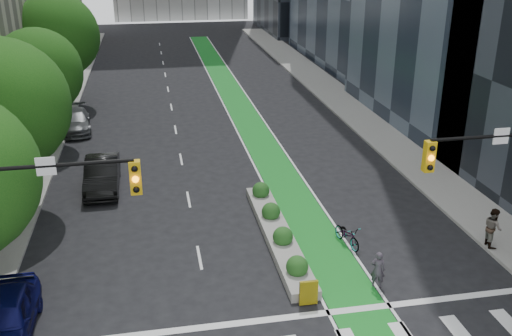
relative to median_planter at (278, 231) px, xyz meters
name	(u,v)px	position (x,y,z in m)	size (l,w,h in m)	color
sidewalk_left	(43,132)	(-13.00, 17.96, -0.30)	(3.60, 90.00, 0.15)	gray
sidewalk_right	(359,114)	(10.60, 17.96, -0.30)	(3.60, 90.00, 0.15)	gray
bike_lane_paint	(238,104)	(1.80, 22.96, -0.37)	(2.20, 70.00, 0.01)	#167D23
tree_mid	(1,106)	(-12.20, 4.96, 5.20)	(6.40, 6.40, 8.78)	black
tree_midfar	(38,73)	(-12.20, 14.96, 4.57)	(5.60, 5.60, 7.76)	black
tree_far	(57,36)	(-12.20, 24.96, 5.32)	(6.60, 6.60, 9.00)	black
signal_left	(1,234)	(-9.90, -6.57, 4.41)	(6.14, 0.51, 7.20)	black
median_planter	(278,231)	(0.00, 0.00, 0.00)	(1.20, 10.26, 1.10)	gray
bicycle	(347,235)	(2.94, -1.15, 0.13)	(0.67, 1.92, 1.01)	gray
cyclist	(378,269)	(3.00, -4.54, 0.41)	(0.57, 0.37, 1.56)	#3B343E
parked_car_left_near	(6,317)	(-10.70, -5.04, 0.42)	(1.87, 4.66, 1.59)	#0B0D46
parked_car_left_mid	(102,174)	(-8.20, 7.30, 0.46)	(1.77, 5.06, 1.67)	black
parked_car_left_far	(75,121)	(-10.70, 18.05, 0.36)	(2.05, 5.05, 1.47)	#4F5153
pedestrian_near	(493,227)	(9.10, -2.64, 0.68)	(0.87, 0.68, 1.79)	gray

